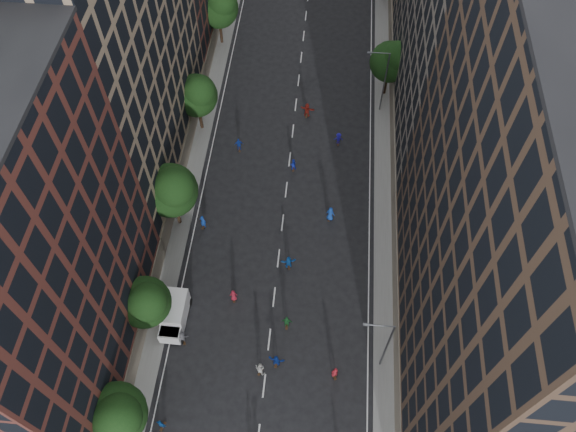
# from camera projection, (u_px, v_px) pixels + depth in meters

# --- Properties ---
(ground) EXTENTS (240.00, 240.00, 0.00)m
(ground) POSITION_uv_depth(u_px,v_px,m) (293.00, 134.00, 68.70)
(ground) COLOR black
(ground) RESTS_ON ground
(sidewalk_left) EXTENTS (4.00, 105.00, 0.15)m
(sidewalk_left) POSITION_uv_depth(u_px,v_px,m) (206.00, 85.00, 73.38)
(sidewalk_left) COLOR slate
(sidewalk_left) RESTS_ON ground
(sidewalk_right) EXTENTS (4.00, 105.00, 0.15)m
(sidewalk_right) POSITION_uv_depth(u_px,v_px,m) (390.00, 96.00, 72.19)
(sidewalk_right) COLOR slate
(sidewalk_right) RESTS_ON ground
(bldg_left_a) EXTENTS (14.00, 22.00, 30.00)m
(bldg_left_a) POSITION_uv_depth(u_px,v_px,m) (3.00, 274.00, 41.14)
(bldg_left_a) COLOR #572821
(bldg_left_a) RESTS_ON ground
(bldg_left_b) EXTENTS (14.00, 26.00, 34.00)m
(bldg_left_b) POSITION_uv_depth(u_px,v_px,m) (88.00, 38.00, 52.73)
(bldg_left_b) COLOR #89735A
(bldg_left_b) RESTS_ON ground
(bldg_right_a) EXTENTS (14.00, 30.00, 36.00)m
(bldg_right_a) POSITION_uv_depth(u_px,v_px,m) (536.00, 246.00, 38.98)
(bldg_right_a) COLOR #483427
(bldg_right_a) RESTS_ON ground
(bldg_right_b) EXTENTS (14.00, 28.00, 33.00)m
(bldg_right_b) POSITION_uv_depth(u_px,v_px,m) (486.00, 6.00, 56.24)
(bldg_right_b) COLOR #635B52
(bldg_right_b) RESTS_ON ground
(tree_left_0) EXTENTS (5.20, 5.20, 8.83)m
(tree_left_0) POSITION_uv_depth(u_px,v_px,m) (116.00, 416.00, 44.32)
(tree_left_0) COLOR black
(tree_left_0) RESTS_ON ground
(tree_left_1) EXTENTS (4.80, 4.80, 8.21)m
(tree_left_1) POSITION_uv_depth(u_px,v_px,m) (146.00, 302.00, 50.19)
(tree_left_1) COLOR black
(tree_left_1) RESTS_ON ground
(tree_left_2) EXTENTS (5.60, 5.60, 9.45)m
(tree_left_2) POSITION_uv_depth(u_px,v_px,m) (172.00, 190.00, 56.13)
(tree_left_2) COLOR black
(tree_left_2) RESTS_ON ground
(tree_left_3) EXTENTS (5.00, 5.00, 8.58)m
(tree_left_3) POSITION_uv_depth(u_px,v_px,m) (197.00, 94.00, 64.33)
(tree_left_3) COLOR black
(tree_left_3) RESTS_ON ground
(tree_left_4) EXTENTS (5.40, 5.40, 9.08)m
(tree_left_4) POSITION_uv_depth(u_px,v_px,m) (219.00, 6.00, 72.92)
(tree_left_4) COLOR black
(tree_left_4) RESTS_ON ground
(tree_right_a) EXTENTS (5.00, 5.00, 8.39)m
(tree_right_a) POSITION_uv_depth(u_px,v_px,m) (392.00, 60.00, 67.79)
(tree_right_a) COLOR black
(tree_right_a) RESTS_ON ground
(streetlamp_near) EXTENTS (2.64, 0.22, 9.06)m
(streetlamp_near) POSITION_uv_depth(u_px,v_px,m) (385.00, 344.00, 48.43)
(streetlamp_near) COLOR #595B60
(streetlamp_near) RESTS_ON ground
(streetlamp_far) EXTENTS (2.64, 0.22, 9.06)m
(streetlamp_far) POSITION_uv_depth(u_px,v_px,m) (383.00, 79.00, 66.65)
(streetlamp_far) COLOR #595B60
(streetlamp_far) RESTS_ON ground
(cargo_van) EXTENTS (2.35, 4.92, 2.60)m
(cargo_van) POSITION_uv_depth(u_px,v_px,m) (174.00, 315.00, 54.00)
(cargo_van) COLOR white
(cargo_van) RESTS_ON ground
(skater_4) EXTENTS (1.03, 0.67, 1.62)m
(skater_4) POSITION_uv_depth(u_px,v_px,m) (161.00, 424.00, 48.91)
(skater_4) COLOR navy
(skater_4) RESTS_ON ground
(skater_5) EXTENTS (1.61, 0.71, 1.68)m
(skater_5) POSITION_uv_depth(u_px,v_px,m) (276.00, 361.00, 52.03)
(skater_5) COLOR navy
(skater_5) RESTS_ON ground
(skater_6) EXTENTS (0.85, 0.62, 1.60)m
(skater_6) POSITION_uv_depth(u_px,v_px,m) (233.00, 295.00, 55.77)
(skater_6) COLOR maroon
(skater_6) RESTS_ON ground
(skater_7) EXTENTS (0.80, 0.67, 1.86)m
(skater_7) POSITION_uv_depth(u_px,v_px,m) (335.00, 373.00, 51.32)
(skater_7) COLOR maroon
(skater_7) RESTS_ON ground
(skater_8) EXTENTS (1.15, 1.05, 1.92)m
(skater_8) POSITION_uv_depth(u_px,v_px,m) (260.00, 368.00, 51.52)
(skater_8) COLOR #B7B7B3
(skater_8) RESTS_ON ground
(skater_9) EXTENTS (1.31, 1.06, 1.76)m
(skater_9) POSITION_uv_depth(u_px,v_px,m) (182.00, 338.00, 53.24)
(skater_9) COLOR #39393D
(skater_9) RESTS_ON ground
(skater_10) EXTENTS (1.10, 0.49, 1.85)m
(skater_10) POSITION_uv_depth(u_px,v_px,m) (287.00, 322.00, 54.07)
(skater_10) COLOR #1A5927
(skater_10) RESTS_ON ground
(skater_11) EXTENTS (1.71, 0.90, 1.76)m
(skater_11) POSITION_uv_depth(u_px,v_px,m) (289.00, 262.00, 57.76)
(skater_11) COLOR #134BA1
(skater_11) RESTS_ON ground
(skater_12) EXTENTS (1.08, 0.87, 1.92)m
(skater_12) POSITION_uv_depth(u_px,v_px,m) (330.00, 214.00, 61.00)
(skater_12) COLOR #143DA4
(skater_12) RESTS_ON ground
(skater_13) EXTENTS (0.80, 0.64, 1.92)m
(skater_13) POSITION_uv_depth(u_px,v_px,m) (203.00, 222.00, 60.44)
(skater_13) COLOR navy
(skater_13) RESTS_ON ground
(skater_14) EXTENTS (0.84, 0.70, 1.58)m
(skater_14) POSITION_uv_depth(u_px,v_px,m) (293.00, 165.00, 65.03)
(skater_14) COLOR #1527B1
(skater_14) RESTS_ON ground
(skater_15) EXTENTS (1.10, 0.68, 1.65)m
(skater_15) POSITION_uv_depth(u_px,v_px,m) (338.00, 139.00, 67.18)
(skater_15) COLOR #1C14A8
(skater_15) RESTS_ON ground
(skater_16) EXTENTS (1.11, 0.62, 1.79)m
(skater_16) POSITION_uv_depth(u_px,v_px,m) (239.00, 145.00, 66.57)
(skater_16) COLOR #1331A1
(skater_16) RESTS_ON ground
(skater_17) EXTENTS (1.89, 0.96, 1.95)m
(skater_17) POSITION_uv_depth(u_px,v_px,m) (307.00, 110.00, 69.60)
(skater_17) COLOR maroon
(skater_17) RESTS_ON ground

